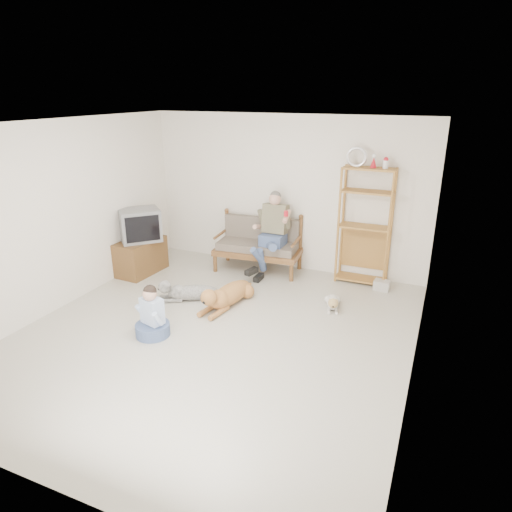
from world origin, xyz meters
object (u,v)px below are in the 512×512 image
at_px(etagere, 365,225).
at_px(golden_retriever, 226,295).
at_px(loveseat, 259,243).
at_px(tv_stand, 141,256).

height_order(etagere, golden_retriever, etagere).
distance_m(etagere, golden_retriever, 2.54).
height_order(loveseat, etagere, etagere).
bearing_deg(etagere, tv_stand, -163.10).
xyz_separation_m(etagere, tv_stand, (-3.67, -1.11, -0.69)).
bearing_deg(etagere, golden_retriever, -134.22).
xyz_separation_m(loveseat, tv_stand, (-1.86, -0.97, -0.19)).
xyz_separation_m(tv_stand, golden_retriever, (1.99, -0.61, -0.13)).
bearing_deg(loveseat, tv_stand, -157.09).
distance_m(etagere, tv_stand, 3.89).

